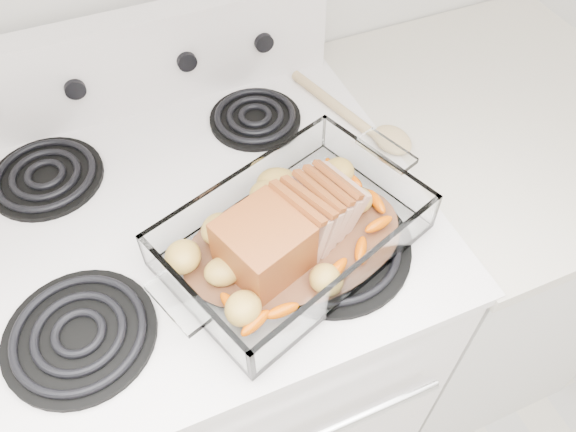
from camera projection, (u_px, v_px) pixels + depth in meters
name	position (u px, v px, depth m)	size (l,w,h in m)	color
electric_range	(211.00, 338.00, 1.27)	(0.78, 0.70, 1.12)	white
counter_right	(459.00, 248.00, 1.44)	(0.58, 0.68, 0.93)	silver
baking_dish	(293.00, 237.00, 0.84)	(0.37, 0.25, 0.07)	white
pork_roast	(279.00, 229.00, 0.81)	(0.23, 0.11, 0.09)	#8C3F14
roast_vegetables	(282.00, 218.00, 0.86)	(0.34, 0.19, 0.04)	#CD5600
wooden_spoon	(366.00, 124.00, 1.03)	(0.13, 0.28, 0.02)	tan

